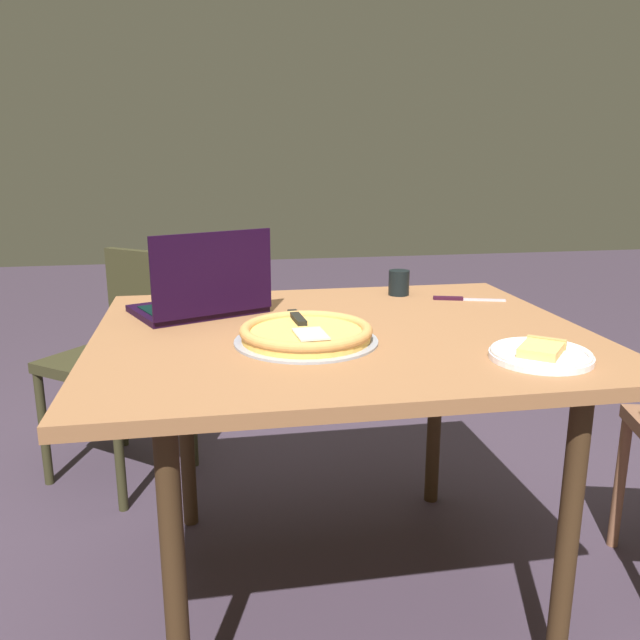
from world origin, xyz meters
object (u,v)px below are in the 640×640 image
Objects in this scene: table_knife at (462,299)px; chair_far at (128,346)px; laptop at (203,297)px; pizza_tray at (306,333)px; pizza_plate at (541,354)px; drink_cup at (399,282)px; dining_table at (341,356)px.

chair_far is at bearing -29.09° from table_knife.
laptop reaches higher than chair_far.
laptop is 1.19× the size of pizza_tray.
pizza_plate is 0.26× the size of chair_far.
laptop is 0.92m from pizza_plate.
pizza_tray is at bearing 34.22° from table_knife.
pizza_tray is at bearing 118.90° from chair_far.
pizza_plate is 0.72m from drink_cup.
pizza_plate reaches higher than table_knife.
chair_far reaches higher than pizza_plate.
pizza_tray is at bearing 127.03° from laptop.
pizza_tray is at bearing 42.38° from dining_table.
dining_table is at bearing -40.23° from pizza_plate.
pizza_tray reaches higher than table_knife.
drink_cup is at bearing -128.11° from pizza_tray.
dining_table is 0.48m from drink_cup.
dining_table is 0.52m from table_knife.
table_knife is at bearing -95.41° from pizza_plate.
pizza_tray is at bearing 51.89° from drink_cup.
table_knife is (-0.79, -0.05, -0.05)m from laptop.
pizza_plate is at bearing 139.77° from dining_table.
dining_table is 3.03× the size of laptop.
chair_far is at bearing -61.10° from pizza_tray.
pizza_tray is (0.11, 0.10, 0.09)m from dining_table.
pizza_plate is 0.54m from pizza_tray.
laptop is at bearing -36.76° from pizza_plate.
pizza_plate is 0.65× the size of pizza_tray.
drink_cup reaches higher than pizza_tray.
table_knife is 2.72× the size of drink_cup.
pizza_tray reaches higher than dining_table.
pizza_plate is 1.04× the size of table_knife.
dining_table is at bearing -137.62° from pizza_tray.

